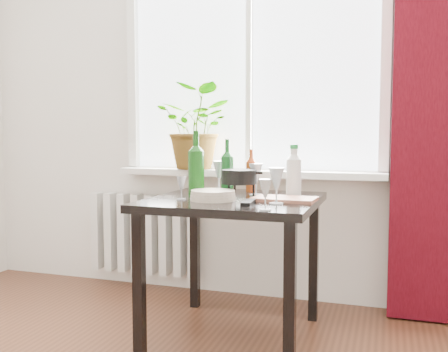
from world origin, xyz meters
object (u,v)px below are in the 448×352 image
(potted_plant, at_px, (198,127))
(plate_stack, at_px, (213,195))
(wine_bottle_left, at_px, (196,163))
(tv_remote, at_px, (248,202))
(wineglass_back_left, at_px, (219,175))
(cutting_board, at_px, (284,199))
(table, at_px, (234,215))
(wineglass_front_left, at_px, (181,188))
(wineglass_back_center, at_px, (256,179))
(cleaning_bottle, at_px, (294,170))
(fondue_pot, at_px, (239,183))
(bottle_amber, at_px, (251,170))
(radiator, at_px, (144,234))
(wineglass_front_right, at_px, (276,185))
(wineglass_far_right, at_px, (265,194))

(potted_plant, height_order, plate_stack, potted_plant)
(wine_bottle_left, height_order, tv_remote, wine_bottle_left)
(wineglass_back_left, relative_size, plate_stack, 0.77)
(wine_bottle_left, distance_m, cutting_board, 0.50)
(table, distance_m, wineglass_front_left, 0.32)
(wineglass_back_center, bearing_deg, table, -118.66)
(cleaning_bottle, distance_m, plate_stack, 0.47)
(tv_remote, bearing_deg, fondue_pot, 110.73)
(potted_plant, relative_size, plate_stack, 2.35)
(potted_plant, xyz_separation_m, plate_stack, (0.35, -0.70, -0.35))
(potted_plant, relative_size, bottle_amber, 2.19)
(bottle_amber, bearing_deg, radiator, 159.30)
(wineglass_front_right, bearing_deg, potted_plant, 132.85)
(plate_stack, xyz_separation_m, cutting_board, (0.34, 0.10, -0.02))
(wine_bottle_left, distance_m, cleaning_bottle, 0.52)
(plate_stack, relative_size, cutting_board, 0.75)
(potted_plant, height_order, wineglass_back_center, potted_plant)
(bottle_amber, height_order, wineglass_back_left, bottle_amber)
(cleaning_bottle, relative_size, fondue_pot, 1.30)
(radiator, height_order, plate_stack, plate_stack)
(cleaning_bottle, distance_m, wineglass_back_left, 0.49)
(wineglass_back_center, distance_m, tv_remote, 0.36)
(wine_bottle_left, bearing_deg, potted_plant, 110.37)
(table, bearing_deg, wineglass_back_left, 121.90)
(potted_plant, height_order, wineglass_front_left, potted_plant)
(wineglass_back_left, xyz_separation_m, plate_stack, (0.11, -0.42, -0.06))
(bottle_amber, height_order, wineglass_far_right, bottle_amber)
(wineglass_front_left, bearing_deg, plate_stack, 10.21)
(potted_plant, height_order, tv_remote, potted_plant)
(bottle_amber, bearing_deg, cleaning_bottle, -28.92)
(potted_plant, bearing_deg, cutting_board, -40.87)
(table, bearing_deg, plate_stack, -120.04)
(bottle_amber, distance_m, wineglass_front_right, 0.53)
(bottle_amber, distance_m, wineglass_back_left, 0.20)
(cleaning_bottle, height_order, wineglass_far_right, cleaning_bottle)
(potted_plant, distance_m, wineglass_far_right, 1.21)
(fondue_pot, height_order, cutting_board, fondue_pot)
(tv_remote, bearing_deg, wine_bottle_left, 148.80)
(cleaning_bottle, height_order, wineglass_front_right, cleaning_bottle)
(wine_bottle_left, distance_m, bottle_amber, 0.41)
(wine_bottle_left, relative_size, wineglass_front_left, 2.92)
(radiator, relative_size, cleaning_bottle, 2.88)
(plate_stack, bearing_deg, wineglass_back_left, 104.86)
(wineglass_back_left, bearing_deg, plate_stack, -75.14)
(radiator, relative_size, wineglass_back_center, 4.49)
(wineglass_back_left, distance_m, cutting_board, 0.57)
(potted_plant, distance_m, bottle_amber, 0.57)
(radiator, distance_m, wineglass_far_right, 1.55)
(radiator, distance_m, wine_bottle_left, 1.08)
(radiator, distance_m, fondue_pot, 1.13)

